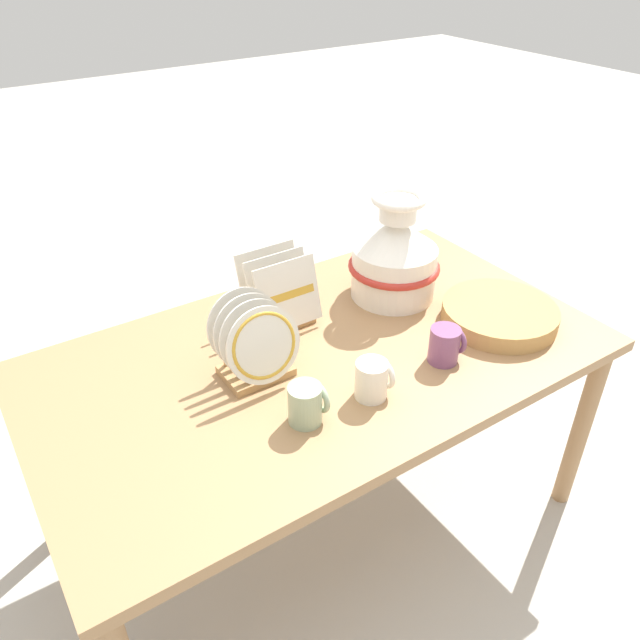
# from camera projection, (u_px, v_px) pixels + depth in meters

# --- Properties ---
(ground_plane) EXTENTS (14.00, 14.00, 0.00)m
(ground_plane) POSITION_uv_depth(u_px,v_px,m) (320.00, 514.00, 2.11)
(ground_plane) COLOR #B2ADA3
(display_table) EXTENTS (1.58, 0.90, 0.68)m
(display_table) POSITION_uv_depth(u_px,v_px,m) (320.00, 371.00, 1.77)
(display_table) COLOR #9E754C
(display_table) RESTS_ON ground_plane
(ceramic_vase) EXTENTS (0.29, 0.29, 0.34)m
(ceramic_vase) POSITION_uv_depth(u_px,v_px,m) (395.00, 256.00, 1.92)
(ceramic_vase) COLOR white
(ceramic_vase) RESTS_ON display_table
(dish_rack_round_plates) EXTENTS (0.20, 0.17, 0.22)m
(dish_rack_round_plates) POSITION_uv_depth(u_px,v_px,m) (256.00, 346.00, 1.60)
(dish_rack_round_plates) COLOR tan
(dish_rack_round_plates) RESTS_ON display_table
(dish_rack_square_plates) EXTENTS (0.19, 0.17, 0.22)m
(dish_rack_square_plates) POSITION_uv_depth(u_px,v_px,m) (279.00, 299.00, 1.82)
(dish_rack_square_plates) COLOR tan
(dish_rack_square_plates) RESTS_ON display_table
(wicker_charger_stack) EXTENTS (0.34, 0.34, 0.05)m
(wicker_charger_stack) POSITION_uv_depth(u_px,v_px,m) (499.00, 314.00, 1.85)
(wicker_charger_stack) COLOR tan
(wicker_charger_stack) RESTS_ON display_table
(mug_cream_glaze) EXTENTS (0.09, 0.08, 0.10)m
(mug_cream_glaze) POSITION_uv_depth(u_px,v_px,m) (373.00, 379.00, 1.56)
(mug_cream_glaze) COLOR silver
(mug_cream_glaze) RESTS_ON display_table
(mug_plum_glaze) EXTENTS (0.09, 0.08, 0.10)m
(mug_plum_glaze) POSITION_uv_depth(u_px,v_px,m) (446.00, 344.00, 1.68)
(mug_plum_glaze) COLOR #7A4770
(mug_plum_glaze) RESTS_ON display_table
(mug_sage_glaze) EXTENTS (0.09, 0.08, 0.10)m
(mug_sage_glaze) POSITION_uv_depth(u_px,v_px,m) (307.00, 403.00, 1.48)
(mug_sage_glaze) COLOR #9EB28E
(mug_sage_glaze) RESTS_ON display_table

